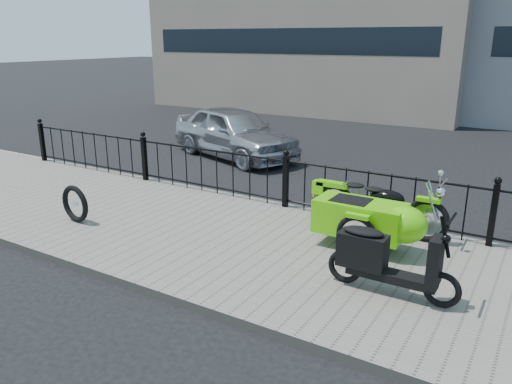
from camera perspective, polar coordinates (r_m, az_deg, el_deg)
The scene contains 8 objects.
ground at distance 8.31m, azimuth -0.92°, elevation -4.91°, with size 120.00×120.00×0.00m, color black.
sidewalk at distance 7.90m, azimuth -2.87°, elevation -5.67°, with size 30.00×3.80×0.12m, color gray.
curb at distance 9.46m, azimuth 3.74°, elevation -1.76°, with size 30.00×0.10×0.12m, color gray.
iron_fence at distance 9.18m, azimuth 3.40°, elevation 1.11°, with size 14.11×0.11×1.08m.
motorcycle_sidecar at distance 7.59m, azimuth 13.40°, elevation -2.77°, with size 2.28×1.48×0.98m.
scooter at distance 6.31m, azimuth 14.32°, elevation -7.47°, with size 1.64×0.48×1.11m.
spare_tire at distance 8.98m, azimuth -19.98°, elevation -1.28°, with size 0.65×0.65×0.09m, color black.
sedan_car at distance 13.58m, azimuth -2.51°, elevation 6.85°, with size 1.63×4.05×1.38m, color #B3B4BA.
Camera 1 is at (4.13, -6.50, 3.13)m, focal length 35.00 mm.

